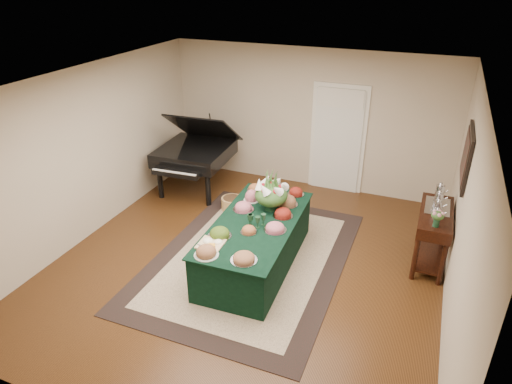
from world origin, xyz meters
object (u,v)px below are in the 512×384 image
at_px(floral_centerpiece, 271,191).
at_px(grand_piano, 195,153).
at_px(buffet_table, 256,243).
at_px(mahogany_sideboard, 434,224).

xyz_separation_m(floral_centerpiece, grand_piano, (-2.09, 1.44, -0.24)).
distance_m(floral_centerpiece, grand_piano, 2.55).
bearing_deg(grand_piano, floral_centerpiece, -34.55).
distance_m(buffet_table, mahogany_sideboard, 2.60).
bearing_deg(floral_centerpiece, mahogany_sideboard, 13.40).
bearing_deg(floral_centerpiece, grand_piano, 145.45).
distance_m(grand_piano, mahogany_sideboard, 4.50).
height_order(grand_piano, mahogany_sideboard, grand_piano).
bearing_deg(buffet_table, floral_centerpiece, 81.20).
height_order(buffet_table, grand_piano, grand_piano).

